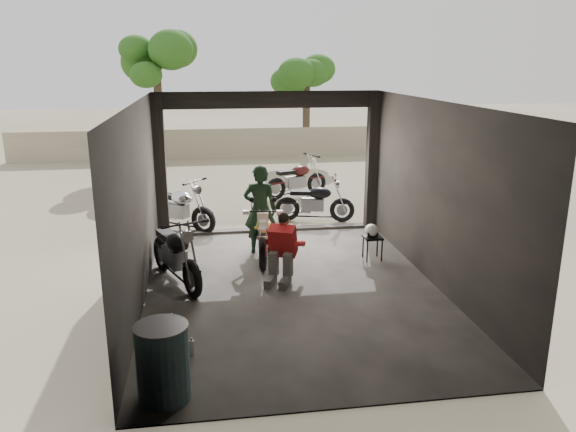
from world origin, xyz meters
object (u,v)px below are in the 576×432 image
object	(u,v)px
left_bike	(175,250)
mechanic	(281,251)
outside_bike_b	(297,177)
outside_bike_c	(315,199)
oil_drum	(163,364)
helmet	(371,230)
stool	(373,240)
rider	(260,210)
outside_bike_a	(178,204)
sign_post	(403,171)
main_bike	(264,231)

from	to	relation	value
left_bike	mechanic	world-z (taller)	left_bike
outside_bike_b	outside_bike_c	size ratio (longest dim) A/B	1.05
outside_bike_b	oil_drum	world-z (taller)	outside_bike_b
outside_bike_b	helmet	world-z (taller)	outside_bike_b
left_bike	oil_drum	size ratio (longest dim) A/B	1.97
stool	outside_bike_c	bearing A→B (deg)	101.48
outside_bike_c	stool	xyz separation A→B (m)	(0.59, -2.91, -0.15)
outside_bike_b	rider	size ratio (longest dim) A/B	0.97
outside_bike_a	sign_post	world-z (taller)	sign_post
mechanic	sign_post	distance (m)	4.14
left_bike	sign_post	distance (m)	5.54
mechanic	stool	size ratio (longest dim) A/B	2.45
rider	main_bike	bearing A→B (deg)	107.61
stool	oil_drum	world-z (taller)	oil_drum
outside_bike_a	helmet	world-z (taller)	outside_bike_a
outside_bike_b	mechanic	distance (m)	6.58
outside_bike_b	rider	xyz separation A→B (m)	(-1.55, -4.77, 0.32)
mechanic	stool	world-z (taller)	mechanic
outside_bike_c	oil_drum	xyz separation A→B (m)	(-3.21, -7.17, -0.10)
stool	outside_bike_a	bearing A→B (deg)	145.23
main_bike	stool	xyz separation A→B (m)	(2.10, -0.43, -0.15)
outside_bike_b	sign_post	bearing A→B (deg)	-179.07
left_bike	rider	size ratio (longest dim) A/B	1.01
outside_bike_a	oil_drum	world-z (taller)	outside_bike_a
outside_bike_c	rider	distance (m)	2.67
outside_bike_a	main_bike	bearing A→B (deg)	-104.44
rider	helmet	distance (m)	2.27
oil_drum	outside_bike_b	bearing A→B (deg)	71.91
outside_bike_b	rider	world-z (taller)	rider
outside_bike_b	oil_drum	xyz separation A→B (m)	(-3.20, -9.80, -0.13)
helmet	oil_drum	xyz separation A→B (m)	(-3.76, -4.25, -0.15)
outside_bike_a	rider	xyz separation A→B (m)	(1.73, -1.93, 0.30)
main_bike	rider	world-z (taller)	rider
main_bike	rider	xyz separation A→B (m)	(-0.05, 0.34, 0.35)
left_bike	outside_bike_c	size ratio (longest dim) A/B	1.10
helmet	sign_post	xyz separation A→B (m)	(1.21, 1.69, 0.82)
main_bike	outside_bike_c	world-z (taller)	outside_bike_c
outside_bike_c	rider	bearing A→B (deg)	157.44
outside_bike_c	mechanic	xyz separation A→B (m)	(-1.37, -3.81, 0.03)
mechanic	oil_drum	size ratio (longest dim) A/B	1.28
main_bike	outside_bike_b	size ratio (longest dim) A/B	0.96
oil_drum	mechanic	bearing A→B (deg)	61.31
outside_bike_a	mechanic	bearing A→B (deg)	-114.42
outside_bike_b	sign_post	xyz separation A→B (m)	(1.77, -3.86, 0.84)
mechanic	oil_drum	bearing A→B (deg)	-94.75
outside_bike_a	helmet	bearing A→B (deg)	-87.70
outside_bike_a	oil_drum	distance (m)	6.96
main_bike	helmet	distance (m)	2.11
left_bike	outside_bike_c	xyz separation A→B (m)	(3.21, 3.54, -0.06)
mechanic	rider	bearing A→B (deg)	120.45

